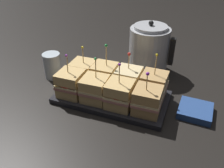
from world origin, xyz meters
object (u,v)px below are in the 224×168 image
sandwich_front_far_right (147,101)px  sandwich_back_far_left (83,72)px  drinking_glass (52,66)px  sandwich_back_center_left (105,76)px  sandwich_back_far_right (154,86)px  kettle_steel (149,49)px  sandwich_front_center_right (120,95)px  serving_platter (112,97)px  sandwich_front_far_left (71,84)px  napkin_stack (195,111)px  sandwich_back_center_right (128,81)px  sandwich_front_center_left (95,89)px

sandwich_front_far_right → sandwich_back_far_left: sandwich_back_far_left is taller
drinking_glass → sandwich_back_center_left: bearing=-3.9°
sandwich_back_far_left → sandwich_back_far_right: size_ratio=0.91×
sandwich_back_center_left → drinking_glass: (-0.24, 0.02, -0.01)m
sandwich_front_far_right → kettle_steel: bearing=103.3°
sandwich_front_center_right → sandwich_back_far_left: sandwich_front_center_right is taller
sandwich_front_center_right → sandwich_back_far_left: 0.20m
serving_platter → kettle_steel: 0.28m
serving_platter → drinking_glass: bearing=167.8°
serving_platter → sandwich_back_center_left: bearing=136.1°
sandwich_back_center_left → sandwich_back_far_left: bearing=179.6°
sandwich_front_far_right → sandwich_back_far_right: sandwich_back_far_right is taller
sandwich_back_center_left → sandwich_front_far_left: bearing=-134.5°
sandwich_back_far_left → sandwich_back_far_right: bearing=0.1°
serving_platter → sandwich_back_far_right: (0.14, 0.05, 0.05)m
sandwich_back_center_left → napkin_stack: sandwich_back_center_left is taller
serving_platter → kettle_steel: (0.07, 0.26, 0.09)m
kettle_steel → sandwich_front_center_right: bearing=-93.8°
sandwich_back_center_left → kettle_steel: bearing=62.3°
serving_platter → sandwich_front_center_right: 0.08m
serving_platter → kettle_steel: bearing=75.8°
sandwich_front_far_right → napkin_stack: (0.15, 0.07, -0.05)m
sandwich_back_center_left → napkin_stack: size_ratio=1.55×
sandwich_back_far_left → sandwich_back_center_right: same height
sandwich_front_center_right → napkin_stack: 0.25m
sandwich_front_center_left → sandwich_back_far_left: (-0.09, 0.09, -0.00)m
sandwich_back_center_left → sandwich_back_far_right: bearing=0.4°
sandwich_front_far_left → drinking_glass: size_ratio=1.50×
sandwich_front_far_right → sandwich_front_center_right: bearing=-178.3°
sandwich_front_far_left → napkin_stack: (0.42, 0.07, -0.05)m
sandwich_front_far_right → napkin_stack: 0.17m
sandwich_front_far_left → sandwich_back_center_left: (0.09, 0.09, 0.00)m
sandwich_back_far_left → sandwich_front_far_right: bearing=-18.2°
sandwich_back_center_left → serving_platter: bearing=-43.9°
sandwich_front_far_left → kettle_steel: bearing=56.5°
sandwich_back_center_right → sandwich_back_far_left: bearing=180.0°
sandwich_front_center_left → sandwich_front_far_right: 0.18m
sandwich_back_far_left → drinking_glass: 0.15m
drinking_glass → sandwich_front_center_right: bearing=-18.2°
sandwich_back_center_right → kettle_steel: (0.02, 0.21, 0.03)m
serving_platter → sandwich_back_far_left: (-0.13, 0.05, 0.05)m
sandwich_front_center_left → sandwich_back_center_left: 0.09m
kettle_steel → sandwich_back_far_right: bearing=-71.5°
serving_platter → sandwich_back_center_right: sandwich_back_center_right is taller
sandwich_back_center_right → napkin_stack: (0.24, -0.02, -0.05)m
sandwich_back_far_left → napkin_stack: size_ratio=1.36×
sandwich_front_center_right → sandwich_back_center_right: size_ratio=1.06×
serving_platter → drinking_glass: size_ratio=3.79×
sandwich_front_center_left → sandwich_front_center_right: size_ratio=0.99×
sandwich_back_far_left → kettle_steel: bearing=46.8°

